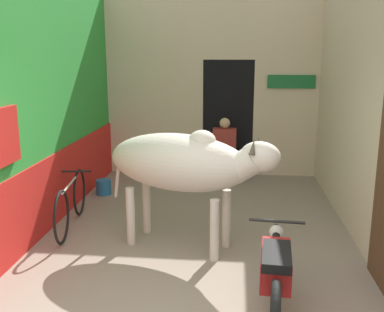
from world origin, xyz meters
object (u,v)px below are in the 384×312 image
object	(u,v)px
bicycle	(71,203)
motorcycle_near	(276,270)
plastic_stool	(241,165)
cow	(184,163)
bucket	(104,187)
shopkeeper_seated	(224,148)

from	to	relation	value
bicycle	motorcycle_near	bearing A→B (deg)	-34.33
motorcycle_near	plastic_stool	distance (m)	4.72
cow	bucket	xyz separation A→B (m)	(-1.66, 2.01, -0.97)
motorcycle_near	shopkeeper_seated	world-z (taller)	shopkeeper_seated
motorcycle_near	shopkeeper_seated	size ratio (longest dim) A/B	1.54
bicycle	plastic_stool	xyz separation A→B (m)	(2.41, 2.86, -0.12)
cow	shopkeeper_seated	distance (m)	3.20
motorcycle_near	plastic_stool	world-z (taller)	motorcycle_near
cow	shopkeeper_seated	world-z (taller)	cow
shopkeeper_seated	plastic_stool	xyz separation A→B (m)	(0.33, 0.21, -0.39)
plastic_stool	bucket	size ratio (longest dim) A/B	1.77
cow	motorcycle_near	bearing A→B (deg)	-52.58
bucket	bicycle	bearing A→B (deg)	-90.31
shopkeeper_seated	plastic_stool	size ratio (longest dim) A/B	2.64
bicycle	bucket	size ratio (longest dim) A/B	6.78
motorcycle_near	shopkeeper_seated	bearing A→B (deg)	97.84
cow	shopkeeper_seated	xyz separation A→B (m)	(0.42, 3.14, -0.47)
cow	bicycle	distance (m)	1.88
cow	bicycle	world-z (taller)	cow
motorcycle_near	bucket	bearing A→B (deg)	128.66
plastic_stool	bucket	distance (m)	2.75
plastic_stool	cow	bearing A→B (deg)	-102.64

